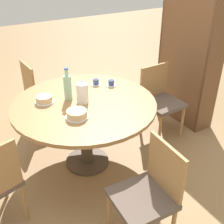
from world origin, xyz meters
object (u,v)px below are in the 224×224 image
(chair_b, at_px, (41,91))
(water_bottle, at_px, (68,87))
(chair_a, at_px, (160,99))
(bookshelf, at_px, (188,57))
(cup_a, at_px, (96,83))
(chair_d, at_px, (148,192))
(coffee_pot, at_px, (82,92))
(cake_second, at_px, (44,99))
(cup_b, at_px, (111,83))
(cake_main, at_px, (77,114))

(chair_b, relative_size, water_bottle, 2.60)
(chair_a, bearing_deg, chair_b, 139.15)
(bookshelf, height_order, cup_a, bookshelf)
(chair_d, relative_size, coffee_pot, 3.65)
(chair_b, height_order, water_bottle, water_bottle)
(cake_second, bearing_deg, cup_b, 89.98)
(chair_d, height_order, cake_main, chair_d)
(water_bottle, bearing_deg, chair_b, -178.80)
(bookshelf, bearing_deg, cake_second, 90.88)
(chair_d, relative_size, cake_main, 4.04)
(coffee_pot, height_order, cake_main, coffee_pot)
(coffee_pot, relative_size, cup_a, 2.03)
(bookshelf, distance_m, cake_main, 1.80)
(cup_a, bearing_deg, cake_second, -80.43)
(chair_a, relative_size, cake_second, 4.54)
(cake_main, xyz_separation_m, cake_second, (-0.42, -0.15, -0.00))
(coffee_pot, xyz_separation_m, water_bottle, (-0.13, -0.09, 0.03))
(chair_a, distance_m, water_bottle, 1.22)
(chair_a, height_order, water_bottle, water_bottle)
(coffee_pot, relative_size, cup_b, 2.03)
(cup_a, bearing_deg, chair_b, -150.88)
(chair_a, relative_size, cup_a, 7.43)
(cake_main, distance_m, cake_second, 0.45)
(bookshelf, distance_m, water_bottle, 1.66)
(chair_b, relative_size, cake_main, 4.04)
(chair_d, distance_m, cup_b, 1.35)
(cup_b, bearing_deg, chair_a, 80.31)
(chair_b, relative_size, cup_a, 7.43)
(chair_d, xyz_separation_m, coffee_pot, (-1.06, -0.01, 0.39))
(bookshelf, relative_size, coffee_pot, 7.63)
(chair_b, distance_m, cup_a, 0.90)
(cake_main, relative_size, cup_b, 1.84)
(coffee_pot, relative_size, water_bottle, 0.71)
(cake_second, height_order, cup_a, cake_second)
(chair_b, xyz_separation_m, water_bottle, (0.91, 0.02, 0.42))
(bookshelf, height_order, cake_main, bookshelf)
(chair_d, bearing_deg, coffee_pot, -176.26)
(cake_second, bearing_deg, chair_a, 85.57)
(chair_d, height_order, coffee_pot, coffee_pot)
(coffee_pot, xyz_separation_m, cup_b, (-0.19, 0.43, -0.08))
(cup_b, bearing_deg, cake_main, -54.96)
(coffee_pot, distance_m, water_bottle, 0.16)
(water_bottle, bearing_deg, cup_a, 112.86)
(cake_second, bearing_deg, bookshelf, 90.88)
(cake_second, bearing_deg, cake_main, 19.67)
(chair_d, height_order, cup_b, chair_d)
(water_bottle, relative_size, cake_second, 1.75)
(chair_b, bearing_deg, cake_second, 162.80)
(chair_a, relative_size, water_bottle, 2.60)
(water_bottle, bearing_deg, coffee_pot, 36.54)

